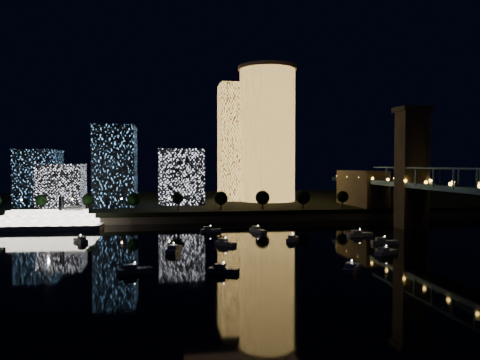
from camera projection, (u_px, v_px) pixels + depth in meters
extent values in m
plane|color=black|center=(291.00, 256.00, 134.30)|extent=(520.00, 520.00, 0.00)
cube|color=black|center=(223.00, 202.00, 292.14)|extent=(420.00, 160.00, 5.00)
cube|color=#6B5E4C|center=(244.00, 218.00, 215.18)|extent=(420.00, 6.00, 3.00)
cylinder|color=#FFBA51|center=(267.00, 136.00, 271.17)|extent=(32.00, 32.00, 75.75)
cylinder|color=#6B5E4C|center=(267.00, 68.00, 269.81)|extent=(34.00, 34.00, 2.00)
cube|color=#FFBA51|center=(237.00, 142.00, 278.20)|extent=(21.55, 21.55, 68.57)
cube|color=silver|center=(181.00, 176.00, 251.93)|extent=(24.10, 20.39, 29.66)
cube|color=#4E8ED6|center=(116.00, 166.00, 239.96)|extent=(20.48, 26.62, 40.96)
cube|color=silver|center=(62.00, 185.00, 235.79)|extent=(21.51, 19.56, 21.51)
cube|color=#4E8ED6|center=(39.00, 177.00, 244.07)|extent=(20.67, 22.73, 28.93)
cube|color=#6B5E4C|center=(412.00, 170.00, 193.00)|extent=(11.00, 9.00, 48.00)
cube|color=#6B5E4C|center=(413.00, 109.00, 192.12)|extent=(13.00, 11.00, 2.00)
cube|color=#6B5E4C|center=(361.00, 193.00, 242.78)|extent=(12.00, 40.00, 23.00)
cube|color=navy|center=(457.00, 179.00, 154.79)|extent=(0.50, 0.50, 7.00)
cube|color=navy|center=(419.00, 177.00, 178.48)|extent=(0.50, 0.50, 7.00)
cube|color=navy|center=(389.00, 176.00, 202.17)|extent=(0.50, 0.50, 7.00)
sphere|color=#FEB037|center=(480.00, 186.00, 142.93)|extent=(1.20, 1.20, 1.20)
sphere|color=#FEB037|center=(405.00, 181.00, 187.34)|extent=(1.20, 1.20, 1.20)
sphere|color=#FEB037|center=(359.00, 178.00, 231.76)|extent=(1.20, 1.20, 1.20)
cube|color=silver|center=(48.00, 227.00, 187.69)|extent=(43.06, 12.58, 2.13)
cube|color=white|center=(48.00, 222.00, 187.62)|extent=(39.47, 11.46, 1.95)
cube|color=white|center=(48.00, 217.00, 187.55)|extent=(35.88, 10.34, 1.95)
cube|color=white|center=(48.00, 213.00, 187.48)|extent=(30.52, 9.09, 1.95)
cube|color=silver|center=(75.00, 208.00, 188.38)|extent=(7.43, 5.78, 1.59)
cylinder|color=black|center=(60.00, 204.00, 186.07)|extent=(1.24, 1.24, 5.31)
cylinder|color=black|center=(63.00, 203.00, 189.60)|extent=(1.24, 1.24, 5.31)
cube|color=silver|center=(293.00, 239.00, 161.18)|extent=(5.90, 7.23, 1.20)
cube|color=silver|center=(292.00, 236.00, 160.16)|extent=(2.95, 3.12, 1.00)
sphere|color=white|center=(293.00, 233.00, 161.11)|extent=(0.36, 0.36, 0.36)
cube|color=silver|center=(135.00, 271.00, 113.78)|extent=(8.73, 4.97, 1.20)
cube|color=silver|center=(130.00, 267.00, 113.20)|extent=(3.41, 2.92, 1.00)
sphere|color=white|center=(135.00, 262.00, 113.71)|extent=(0.36, 0.36, 0.36)
cube|color=silver|center=(174.00, 250.00, 141.70)|extent=(5.25, 10.06, 1.20)
cube|color=silver|center=(173.00, 247.00, 140.23)|extent=(3.22, 3.85, 1.00)
sphere|color=white|center=(174.00, 243.00, 141.63)|extent=(0.36, 0.36, 0.36)
cube|color=silver|center=(224.00, 271.00, 113.83)|extent=(7.74, 5.05, 1.20)
cube|color=silver|center=(219.00, 266.00, 114.06)|extent=(3.13, 2.78, 1.00)
sphere|color=white|center=(224.00, 262.00, 113.76)|extent=(0.36, 0.36, 0.36)
cube|color=silver|center=(360.00, 234.00, 172.04)|extent=(9.60, 3.83, 1.20)
cube|color=silver|center=(356.00, 232.00, 171.66)|extent=(3.48, 2.72, 1.00)
sphere|color=white|center=(360.00, 229.00, 171.97)|extent=(0.36, 0.36, 0.36)
cube|color=silver|center=(352.00, 268.00, 116.20)|extent=(7.26, 8.72, 1.20)
cube|color=silver|center=(351.00, 265.00, 114.99)|extent=(3.60, 3.79, 1.00)
sphere|color=white|center=(352.00, 260.00, 116.14)|extent=(0.36, 0.36, 0.36)
cube|color=silver|center=(226.00, 244.00, 152.35)|extent=(6.88, 7.21, 1.20)
cube|color=silver|center=(223.00, 240.00, 153.01)|extent=(3.24, 3.28, 1.00)
sphere|color=white|center=(226.00, 237.00, 152.28)|extent=(0.36, 0.36, 0.36)
cube|color=silver|center=(210.00, 231.00, 181.95)|extent=(7.90, 2.86, 1.20)
cube|color=silver|center=(207.00, 228.00, 181.68)|extent=(2.82, 2.15, 1.00)
sphere|color=white|center=(210.00, 225.00, 181.88)|extent=(0.36, 0.36, 0.36)
cube|color=silver|center=(81.00, 241.00, 158.34)|extent=(5.87, 7.92, 1.20)
cube|color=silver|center=(82.00, 238.00, 157.39)|extent=(3.05, 3.32, 1.00)
sphere|color=white|center=(81.00, 235.00, 158.27)|extent=(0.36, 0.36, 0.36)
cube|color=silver|center=(258.00, 231.00, 181.90)|extent=(5.75, 9.02, 1.20)
cube|color=silver|center=(256.00, 227.00, 182.97)|extent=(3.20, 3.63, 1.00)
sphere|color=white|center=(258.00, 225.00, 181.83)|extent=(0.36, 0.36, 0.36)
cube|color=silver|center=(386.00, 252.00, 137.11)|extent=(8.01, 5.68, 1.20)
cube|color=silver|center=(384.00, 249.00, 136.40)|extent=(3.32, 3.01, 1.00)
sphere|color=white|center=(386.00, 246.00, 137.04)|extent=(0.36, 0.36, 0.36)
cube|color=silver|center=(385.00, 242.00, 154.89)|extent=(8.89, 3.86, 1.20)
cube|color=silver|center=(381.00, 239.00, 154.82)|extent=(3.28, 2.61, 1.00)
sphere|color=white|center=(385.00, 236.00, 154.82)|extent=(0.36, 0.36, 0.36)
cylinder|color=black|center=(41.00, 208.00, 206.82)|extent=(0.70, 0.70, 4.00)
sphere|color=black|center=(41.00, 200.00, 206.69)|extent=(5.07, 5.07, 5.07)
cylinder|color=black|center=(88.00, 207.00, 209.95)|extent=(0.70, 0.70, 4.00)
sphere|color=black|center=(88.00, 200.00, 209.83)|extent=(5.39, 5.39, 5.39)
cylinder|color=black|center=(134.00, 207.00, 213.08)|extent=(0.70, 0.70, 4.00)
sphere|color=black|center=(134.00, 199.00, 212.96)|extent=(6.03, 6.03, 6.03)
cylinder|color=black|center=(178.00, 206.00, 216.21)|extent=(0.70, 0.70, 4.00)
sphere|color=black|center=(178.00, 199.00, 216.09)|extent=(5.17, 5.17, 5.17)
cylinder|color=black|center=(221.00, 206.00, 219.35)|extent=(0.70, 0.70, 4.00)
sphere|color=black|center=(221.00, 198.00, 219.23)|extent=(6.43, 6.43, 6.43)
cylinder|color=black|center=(263.00, 205.00, 222.48)|extent=(0.70, 0.70, 4.00)
sphere|color=black|center=(263.00, 198.00, 222.36)|extent=(6.80, 6.80, 6.80)
cylinder|color=black|center=(303.00, 204.00, 225.61)|extent=(0.70, 0.70, 4.00)
sphere|color=black|center=(303.00, 197.00, 225.49)|extent=(6.96, 6.96, 6.96)
cylinder|color=black|center=(343.00, 204.00, 228.75)|extent=(0.70, 0.70, 4.00)
sphere|color=black|center=(343.00, 197.00, 228.62)|extent=(5.79, 5.79, 5.79)
cylinder|color=black|center=(22.00, 206.00, 211.15)|extent=(0.24, 0.24, 5.00)
sphere|color=#FFCC7F|center=(21.00, 200.00, 211.06)|extent=(0.70, 0.70, 0.70)
cylinder|color=black|center=(72.00, 205.00, 214.60)|extent=(0.24, 0.24, 5.00)
sphere|color=#FFCC7F|center=(72.00, 199.00, 214.50)|extent=(0.70, 0.70, 0.70)
cylinder|color=black|center=(121.00, 205.00, 218.05)|extent=(0.24, 0.24, 5.00)
sphere|color=#FFCC7F|center=(121.00, 199.00, 217.95)|extent=(0.70, 0.70, 0.70)
cylinder|color=black|center=(169.00, 204.00, 221.49)|extent=(0.24, 0.24, 5.00)
sphere|color=#FFCC7F|center=(169.00, 198.00, 221.39)|extent=(0.70, 0.70, 0.70)
cylinder|color=black|center=(215.00, 203.00, 224.94)|extent=(0.24, 0.24, 5.00)
sphere|color=#FFCC7F|center=(215.00, 198.00, 224.84)|extent=(0.70, 0.70, 0.70)
cylinder|color=black|center=(260.00, 203.00, 228.39)|extent=(0.24, 0.24, 5.00)
sphere|color=#FFCC7F|center=(260.00, 197.00, 228.29)|extent=(0.70, 0.70, 0.70)
cylinder|color=black|center=(303.00, 202.00, 231.83)|extent=(0.24, 0.24, 5.00)
sphere|color=#FFCC7F|center=(304.00, 197.00, 231.73)|extent=(0.70, 0.70, 0.70)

